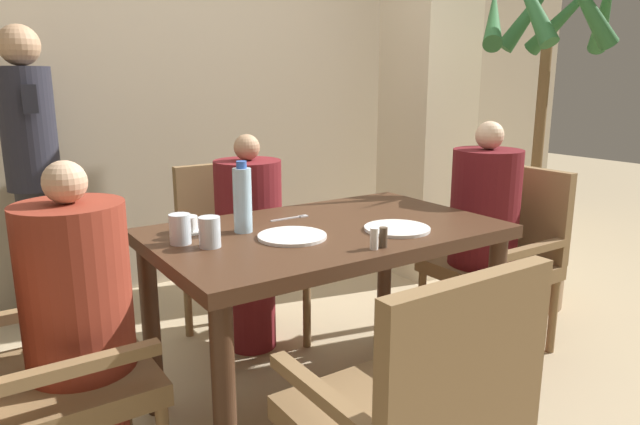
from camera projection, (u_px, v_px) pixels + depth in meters
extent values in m
plane|color=tan|center=(325.00, 405.00, 2.36)|extent=(16.00, 16.00, 0.00)
cube|color=tan|center=(159.00, 65.00, 3.52)|extent=(8.00, 0.06, 2.80)
cube|color=beige|center=(429.00, 73.00, 3.76)|extent=(0.47, 0.47, 2.70)
cube|color=#422819|center=(326.00, 233.00, 2.19)|extent=(1.31, 0.81, 0.05)
cylinder|color=#422819|center=(225.00, 413.00, 1.68)|extent=(0.07, 0.07, 0.71)
cylinder|color=#422819|center=(493.00, 321.00, 2.32)|extent=(0.07, 0.07, 0.71)
cylinder|color=#422819|center=(151.00, 330.00, 2.23)|extent=(0.07, 0.07, 0.71)
cylinder|color=#422819|center=(384.00, 274.00, 2.88)|extent=(0.07, 0.07, 0.71)
cube|color=brown|center=(64.00, 382.00, 1.74)|extent=(0.51, 0.51, 0.07)
cube|color=brown|center=(46.00, 310.00, 1.89)|extent=(0.46, 0.04, 0.04)
cube|color=brown|center=(75.00, 368.00, 1.52)|extent=(0.46, 0.04, 0.04)
cylinder|color=brown|center=(124.00, 394.00, 2.09)|extent=(0.04, 0.04, 0.38)
cylinder|color=maroon|center=(76.00, 288.00, 1.71)|extent=(0.32, 0.32, 0.52)
sphere|color=tan|center=(65.00, 182.00, 1.63)|extent=(0.13, 0.13, 0.13)
cube|color=brown|center=(245.00, 264.00, 2.84)|extent=(0.51, 0.51, 0.07)
cube|color=brown|center=(223.00, 206.00, 2.97)|extent=(0.51, 0.05, 0.45)
cube|color=brown|center=(285.00, 228.00, 2.93)|extent=(0.04, 0.46, 0.04)
cube|color=brown|center=(199.00, 242.00, 2.68)|extent=(0.04, 0.46, 0.04)
cylinder|color=brown|center=(307.00, 311.00, 2.84)|extent=(0.04, 0.04, 0.38)
cylinder|color=brown|center=(224.00, 333.00, 2.59)|extent=(0.04, 0.04, 0.38)
cylinder|color=brown|center=(264.00, 285.00, 3.20)|extent=(0.04, 0.04, 0.38)
cylinder|color=brown|center=(188.00, 302.00, 2.96)|extent=(0.04, 0.04, 0.38)
cylinder|color=maroon|center=(251.00, 304.00, 2.84)|extent=(0.24, 0.24, 0.45)
cylinder|color=maroon|center=(249.00, 212.00, 2.73)|extent=(0.32, 0.32, 0.50)
sphere|color=tan|center=(247.00, 147.00, 2.66)|extent=(0.12, 0.12, 0.12)
cube|color=brown|center=(489.00, 268.00, 2.79)|extent=(0.51, 0.51, 0.07)
cube|color=brown|center=(524.00, 211.00, 2.85)|extent=(0.05, 0.51, 0.45)
cube|color=brown|center=(532.00, 249.00, 2.56)|extent=(0.46, 0.04, 0.04)
cube|color=brown|center=(455.00, 227.00, 2.94)|extent=(0.46, 0.04, 0.04)
cylinder|color=brown|center=(492.00, 339.00, 2.54)|extent=(0.04, 0.04, 0.38)
cylinder|color=brown|center=(421.00, 306.00, 2.90)|extent=(0.04, 0.04, 0.38)
cylinder|color=brown|center=(553.00, 316.00, 2.78)|extent=(0.04, 0.04, 0.38)
cylinder|color=brown|center=(481.00, 289.00, 3.14)|extent=(0.04, 0.04, 0.38)
cylinder|color=#5B1419|center=(478.00, 307.00, 2.80)|extent=(0.24, 0.24, 0.45)
cylinder|color=#5B1419|center=(485.00, 208.00, 2.68)|extent=(0.32, 0.32, 0.55)
sphere|color=beige|center=(490.00, 135.00, 2.61)|extent=(0.13, 0.13, 0.13)
cube|color=brown|center=(395.00, 421.00, 1.54)|extent=(0.51, 0.51, 0.07)
cube|color=brown|center=(466.00, 371.00, 1.29)|extent=(0.51, 0.05, 0.45)
cube|color=brown|center=(324.00, 396.00, 1.38)|extent=(0.04, 0.46, 0.04)
cube|color=brown|center=(458.00, 347.00, 1.63)|extent=(0.04, 0.46, 0.04)
cylinder|color=#2D2D33|center=(43.00, 256.00, 3.11)|extent=(0.21, 0.21, 0.74)
cylinder|color=#23232D|center=(29.00, 129.00, 2.95)|extent=(0.27, 0.27, 0.63)
sphere|color=tan|center=(19.00, 45.00, 2.86)|extent=(0.21, 0.21, 0.21)
cube|color=black|center=(30.00, 99.00, 2.78)|extent=(0.07, 0.01, 0.14)
cylinder|color=#896B4C|center=(527.00, 274.00, 3.40)|extent=(0.42, 0.42, 0.37)
cylinder|color=brown|center=(538.00, 149.00, 3.23)|extent=(0.06, 0.06, 1.12)
cone|color=#285B2D|center=(575.00, 5.00, 3.20)|extent=(0.15, 0.57, 0.53)
cone|color=#285B2D|center=(494.00, 13.00, 3.13)|extent=(0.54, 0.49, 0.44)
cone|color=#285B2D|center=(606.00, 4.00, 2.96)|extent=(0.54, 0.44, 0.49)
cylinder|color=white|center=(397.00, 229.00, 2.14)|extent=(0.25, 0.25, 0.01)
cylinder|color=white|center=(292.00, 236.00, 2.04)|extent=(0.25, 0.25, 0.01)
cylinder|color=white|center=(187.00, 231.00, 2.11)|extent=(0.12, 0.12, 0.01)
cylinder|color=white|center=(186.00, 223.00, 2.11)|extent=(0.08, 0.08, 0.05)
cylinder|color=#A3C6DB|center=(243.00, 200.00, 2.09)|extent=(0.07, 0.07, 0.24)
cylinder|color=#3359B2|center=(241.00, 165.00, 2.06)|extent=(0.04, 0.04, 0.03)
cylinder|color=silver|center=(180.00, 229.00, 1.95)|extent=(0.07, 0.07, 0.10)
cylinder|color=silver|center=(209.00, 232.00, 1.92)|extent=(0.07, 0.07, 0.10)
cylinder|color=white|center=(374.00, 239.00, 1.90)|extent=(0.03, 0.03, 0.07)
cylinder|color=#4C3D2D|center=(383.00, 237.00, 1.92)|extent=(0.03, 0.03, 0.07)
cube|color=silver|center=(287.00, 219.00, 2.31)|extent=(0.15, 0.01, 0.00)
cube|color=silver|center=(303.00, 216.00, 2.35)|extent=(0.04, 0.02, 0.00)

